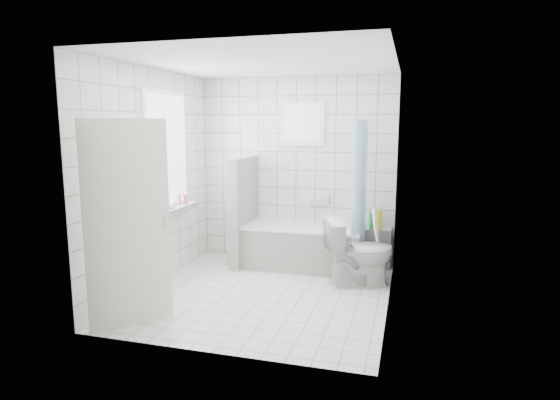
% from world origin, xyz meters
% --- Properties ---
extents(ground, '(3.00, 3.00, 0.00)m').
position_xyz_m(ground, '(0.00, 0.00, 0.00)').
color(ground, white).
rests_on(ground, ground).
extents(ceiling, '(3.00, 3.00, 0.00)m').
position_xyz_m(ceiling, '(0.00, 0.00, 2.60)').
color(ceiling, white).
rests_on(ceiling, ground).
extents(wall_back, '(2.80, 0.02, 2.60)m').
position_xyz_m(wall_back, '(0.00, 1.50, 1.30)').
color(wall_back, white).
rests_on(wall_back, ground).
extents(wall_front, '(2.80, 0.02, 2.60)m').
position_xyz_m(wall_front, '(0.00, -1.50, 1.30)').
color(wall_front, white).
rests_on(wall_front, ground).
extents(wall_left, '(0.02, 3.00, 2.60)m').
position_xyz_m(wall_left, '(-1.40, 0.00, 1.30)').
color(wall_left, white).
rests_on(wall_left, ground).
extents(wall_right, '(0.02, 3.00, 2.60)m').
position_xyz_m(wall_right, '(1.40, 0.00, 1.30)').
color(wall_right, white).
rests_on(wall_right, ground).
extents(window_left, '(0.01, 0.90, 1.40)m').
position_xyz_m(window_left, '(-1.35, 0.30, 1.60)').
color(window_left, white).
rests_on(window_left, wall_left).
extents(window_back, '(0.50, 0.01, 0.50)m').
position_xyz_m(window_back, '(0.10, 1.46, 1.95)').
color(window_back, white).
rests_on(window_back, wall_back).
extents(window_sill, '(0.18, 1.02, 0.08)m').
position_xyz_m(window_sill, '(-1.31, 0.30, 0.86)').
color(window_sill, white).
rests_on(window_sill, wall_left).
extents(door, '(0.57, 0.61, 2.00)m').
position_xyz_m(door, '(-0.98, -1.19, 1.00)').
color(door, silver).
rests_on(door, ground).
extents(bathtub, '(1.60, 0.77, 0.58)m').
position_xyz_m(bathtub, '(0.21, 1.12, 0.29)').
color(bathtub, white).
rests_on(bathtub, ground).
extents(partition_wall, '(0.15, 0.85, 1.50)m').
position_xyz_m(partition_wall, '(-0.65, 1.07, 0.75)').
color(partition_wall, white).
rests_on(partition_wall, ground).
extents(tiled_ledge, '(0.40, 0.24, 0.55)m').
position_xyz_m(tiled_ledge, '(1.17, 1.38, 0.28)').
color(tiled_ledge, white).
rests_on(tiled_ledge, ground).
extents(toilet, '(0.94, 0.76, 0.84)m').
position_xyz_m(toilet, '(1.03, 0.57, 0.42)').
color(toilet, white).
rests_on(toilet, ground).
extents(curtain_rod, '(0.02, 0.80, 0.02)m').
position_xyz_m(curtain_rod, '(0.95, 1.10, 2.00)').
color(curtain_rod, silver).
rests_on(curtain_rod, wall_back).
extents(shower_curtain, '(0.14, 0.48, 1.78)m').
position_xyz_m(shower_curtain, '(0.95, 0.97, 1.10)').
color(shower_curtain, '#4192BF').
rests_on(shower_curtain, curtain_rod).
extents(tub_faucet, '(0.18, 0.06, 0.06)m').
position_xyz_m(tub_faucet, '(0.31, 1.46, 0.85)').
color(tub_faucet, silver).
rests_on(tub_faucet, wall_back).
extents(sill_bottles, '(0.18, 0.57, 0.19)m').
position_xyz_m(sill_bottles, '(-1.30, 0.30, 0.99)').
color(sill_bottles, '#C864A0').
rests_on(sill_bottles, window_sill).
extents(ledge_bottles, '(0.17, 0.18, 0.26)m').
position_xyz_m(ledge_bottles, '(1.16, 1.34, 0.67)').
color(ledge_bottles, blue).
rests_on(ledge_bottles, tiled_ledge).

